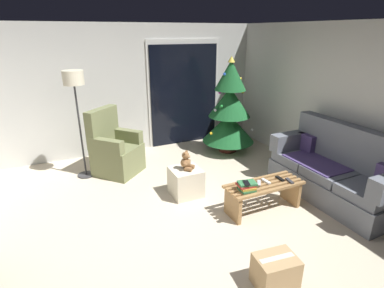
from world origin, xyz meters
TOP-DOWN VIEW (x-y plane):
  - ground_plane at (0.00, 0.00)m, footprint 7.00×7.00m
  - wall_back at (0.00, 3.06)m, footprint 5.72×0.12m
  - wall_right at (2.86, 0.00)m, footprint 0.12×6.00m
  - patio_door_frame at (1.27, 2.99)m, footprint 1.60×0.02m
  - patio_door_glass at (1.27, 2.97)m, footprint 1.50×0.02m
  - couch at (2.32, -0.17)m, footprint 0.80×1.95m
  - coffee_table at (1.15, -0.03)m, footprint 1.10×0.40m
  - remote_silver at (1.07, -0.01)m, footprint 0.13×0.15m
  - remote_black at (1.42, -0.02)m, footprint 0.05×0.16m
  - remote_white at (1.19, -0.00)m, footprint 0.05×0.16m
  - remote_graphite at (1.49, -0.13)m, footprint 0.07×0.16m
  - book_stack at (0.82, -0.08)m, footprint 0.26×0.21m
  - cell_phone at (0.80, -0.10)m, footprint 0.11×0.16m
  - christmas_tree at (1.86, 2.10)m, footprint 1.05×1.05m
  - armchair at (-0.45, 2.05)m, footprint 0.97×0.97m
  - floor_lamp at (-0.96, 2.12)m, footprint 0.32×0.32m
  - ottoman at (0.35, 0.81)m, footprint 0.44×0.44m
  - teddy_bear_chestnut at (0.35, 0.80)m, footprint 0.21×0.21m
  - cardboard_box_taped_mid_floor at (0.42, -1.18)m, footprint 0.43×0.34m

SIDE VIEW (x-z plane):
  - ground_plane at x=0.00m, z-range 0.00..0.00m
  - cardboard_box_taped_mid_floor at x=0.42m, z-range 0.00..0.33m
  - ottoman at x=0.35m, z-range 0.00..0.42m
  - coffee_table at x=1.15m, z-range 0.07..0.48m
  - couch at x=2.32m, z-range -0.14..0.94m
  - armchair at x=-0.45m, z-range -0.16..0.97m
  - remote_silver at x=1.07m, z-range 0.41..0.43m
  - remote_black at x=1.42m, z-range 0.41..0.43m
  - remote_white at x=1.19m, z-range 0.41..0.43m
  - remote_graphite at x=1.49m, z-range 0.41..0.43m
  - book_stack at x=0.82m, z-range 0.41..0.52m
  - cell_phone at x=0.80m, z-range 0.52..0.53m
  - teddy_bear_chestnut at x=0.35m, z-range 0.40..0.69m
  - christmas_tree at x=1.86m, z-range -0.10..1.81m
  - patio_door_glass at x=1.27m, z-range 0.00..2.10m
  - patio_door_frame at x=1.27m, z-range 0.00..2.20m
  - wall_back at x=0.00m, z-range 0.00..2.50m
  - wall_right at x=2.86m, z-range 0.00..2.50m
  - floor_lamp at x=-0.96m, z-range 0.61..2.40m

